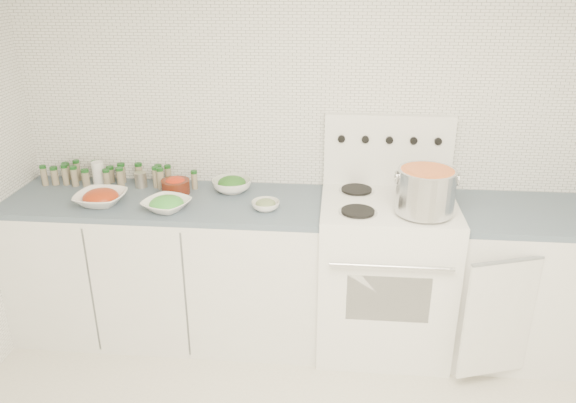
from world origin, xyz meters
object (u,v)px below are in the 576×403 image
object	(u,v)px
stock_pot	(426,189)
bowl_snowpea	(167,204)
bowl_tomato	(101,198)
stove	(384,269)

from	to	relation	value
stock_pot	bowl_snowpea	size ratio (longest dim) A/B	1.02
stock_pot	bowl_tomato	size ratio (longest dim) A/B	1.13
stock_pot	bowl_tomato	world-z (taller)	stock_pot
stove	stock_pot	distance (m)	0.62
stove	bowl_snowpea	size ratio (longest dim) A/B	4.22
stove	bowl_tomato	xyz separation A→B (m)	(-1.64, -0.11, 0.44)
bowl_tomato	bowl_snowpea	xyz separation A→B (m)	(0.40, -0.05, -0.00)
stock_pot	bowl_snowpea	xyz separation A→B (m)	(-1.41, -0.00, -0.14)
stock_pot	bowl_snowpea	distance (m)	1.42
stove	bowl_tomato	world-z (taller)	stove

